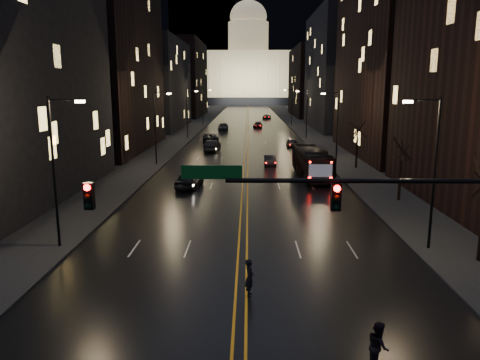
{
  "coord_description": "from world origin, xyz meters",
  "views": [
    {
      "loc": [
        0.33,
        -16.54,
        9.52
      ],
      "look_at": [
        -0.16,
        10.2,
        4.18
      ],
      "focal_mm": 35.0,
      "sensor_mm": 36.0,
      "label": 1
    }
  ],
  "objects_px": {
    "oncoming_car_b": "(212,146)",
    "pedestrian_b": "(378,346)",
    "bus": "(312,163)",
    "pedestrian_a": "(250,278)",
    "oncoming_car_a": "(189,180)",
    "traffic_signal": "(402,211)",
    "receding_car_a": "(270,161)"
  },
  "relations": [
    {
      "from": "oncoming_car_b",
      "to": "pedestrian_b",
      "type": "bearing_deg",
      "value": 106.3
    },
    {
      "from": "pedestrian_b",
      "to": "oncoming_car_b",
      "type": "bearing_deg",
      "value": 9.94
    },
    {
      "from": "bus",
      "to": "pedestrian_a",
      "type": "distance_m",
      "value": 29.75
    },
    {
      "from": "oncoming_car_a",
      "to": "pedestrian_b",
      "type": "height_order",
      "value": "pedestrian_b"
    },
    {
      "from": "traffic_signal",
      "to": "oncoming_car_b",
      "type": "bearing_deg",
      "value": 101.73
    },
    {
      "from": "traffic_signal",
      "to": "oncoming_car_b",
      "type": "height_order",
      "value": "traffic_signal"
    },
    {
      "from": "traffic_signal",
      "to": "receding_car_a",
      "type": "bearing_deg",
      "value": 94.25
    },
    {
      "from": "bus",
      "to": "oncoming_car_b",
      "type": "bearing_deg",
      "value": 118.29
    },
    {
      "from": "bus",
      "to": "oncoming_car_b",
      "type": "height_order",
      "value": "bus"
    },
    {
      "from": "pedestrian_a",
      "to": "bus",
      "type": "bearing_deg",
      "value": -11.63
    },
    {
      "from": "oncoming_car_a",
      "to": "oncoming_car_b",
      "type": "xyz_separation_m",
      "value": [
        0.26,
        25.75,
        -0.0
      ]
    },
    {
      "from": "oncoming_car_a",
      "to": "pedestrian_b",
      "type": "xyz_separation_m",
      "value": [
        10.09,
        -29.08,
        0.05
      ]
    },
    {
      "from": "receding_car_a",
      "to": "pedestrian_a",
      "type": "relative_size",
      "value": 2.27
    },
    {
      "from": "bus",
      "to": "oncoming_car_a",
      "type": "xyz_separation_m",
      "value": [
        -12.41,
        -5.58,
        -0.74
      ]
    },
    {
      "from": "oncoming_car_a",
      "to": "oncoming_car_b",
      "type": "bearing_deg",
      "value": -83.3
    },
    {
      "from": "receding_car_a",
      "to": "pedestrian_b",
      "type": "xyz_separation_m",
      "value": [
        1.81,
        -41.79,
        0.22
      ]
    },
    {
      "from": "receding_car_a",
      "to": "oncoming_car_a",
      "type": "bearing_deg",
      "value": -122.38
    },
    {
      "from": "pedestrian_b",
      "to": "receding_car_a",
      "type": "bearing_deg",
      "value": 2.26
    },
    {
      "from": "oncoming_car_b",
      "to": "pedestrian_a",
      "type": "distance_m",
      "value": 49.46
    },
    {
      "from": "oncoming_car_b",
      "to": "pedestrian_a",
      "type": "bearing_deg",
      "value": 102.48
    },
    {
      "from": "bus",
      "to": "receding_car_a",
      "type": "bearing_deg",
      "value": 117.35
    },
    {
      "from": "oncoming_car_a",
      "to": "pedestrian_b",
      "type": "distance_m",
      "value": 30.78
    },
    {
      "from": "bus",
      "to": "pedestrian_b",
      "type": "relative_size",
      "value": 6.4
    },
    {
      "from": "oncoming_car_b",
      "to": "pedestrian_a",
      "type": "xyz_separation_m",
      "value": [
        5.46,
        -49.15,
        0.06
      ]
    },
    {
      "from": "bus",
      "to": "oncoming_car_a",
      "type": "relative_size",
      "value": 2.32
    },
    {
      "from": "receding_car_a",
      "to": "pedestrian_a",
      "type": "bearing_deg",
      "value": -93.33
    },
    {
      "from": "oncoming_car_a",
      "to": "receding_car_a",
      "type": "height_order",
      "value": "oncoming_car_a"
    },
    {
      "from": "traffic_signal",
      "to": "oncoming_car_a",
      "type": "xyz_separation_m",
      "value": [
        -11.24,
        27.09,
        -4.28
      ]
    },
    {
      "from": "oncoming_car_b",
      "to": "pedestrian_b",
      "type": "xyz_separation_m",
      "value": [
        9.82,
        -54.84,
        0.05
      ]
    },
    {
      "from": "traffic_signal",
      "to": "oncoming_car_a",
      "type": "height_order",
      "value": "traffic_signal"
    },
    {
      "from": "oncoming_car_a",
      "to": "pedestrian_a",
      "type": "relative_size",
      "value": 2.73
    },
    {
      "from": "pedestrian_b",
      "to": "traffic_signal",
      "type": "bearing_deg",
      "value": -30.1
    }
  ]
}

